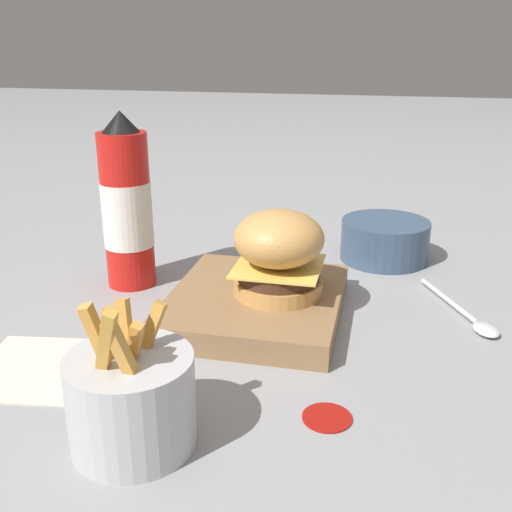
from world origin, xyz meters
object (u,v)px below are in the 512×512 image
(ketchup_bottle, at_px, (127,208))
(fries_basket, at_px, (131,398))
(side_bowl, at_px, (385,239))
(spoon, at_px, (471,318))
(serving_board, at_px, (256,304))
(burger, at_px, (279,252))

(ketchup_bottle, relative_size, fries_basket, 1.69)
(ketchup_bottle, distance_m, fries_basket, 0.38)
(side_bowl, height_order, spoon, side_bowl)
(serving_board, height_order, ketchup_bottle, ketchup_bottle)
(ketchup_bottle, distance_m, spoon, 0.48)
(burger, relative_size, spoon, 0.67)
(side_bowl, bearing_deg, burger, 151.86)
(serving_board, relative_size, burger, 2.18)
(serving_board, xyz_separation_m, burger, (0.01, -0.03, 0.07))
(fries_basket, bearing_deg, serving_board, -9.93)
(serving_board, distance_m, spoon, 0.27)
(ketchup_bottle, bearing_deg, burger, -104.13)
(side_bowl, relative_size, spoon, 0.83)
(serving_board, distance_m, side_bowl, 0.29)
(serving_board, bearing_deg, fries_basket, 170.07)
(ketchup_bottle, relative_size, spoon, 1.47)
(fries_basket, height_order, spoon, fries_basket)
(serving_board, distance_m, burger, 0.08)
(side_bowl, bearing_deg, ketchup_bottle, 117.16)
(serving_board, height_order, side_bowl, side_bowl)
(spoon, bearing_deg, side_bowl, -176.90)
(serving_board, xyz_separation_m, fries_basket, (-0.28, 0.05, 0.03))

